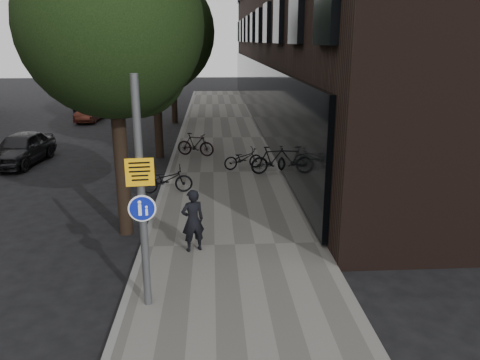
{
  "coord_description": "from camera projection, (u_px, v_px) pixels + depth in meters",
  "views": [
    {
      "loc": [
        -0.25,
        -7.27,
        4.95
      ],
      "look_at": [
        0.34,
        2.6,
        2.0
      ],
      "focal_mm": 35.0,
      "sensor_mm": 36.0,
      "label": 1
    }
  ],
  "objects": [
    {
      "name": "ground",
      "position": [
        230.0,
        328.0,
        8.38
      ],
      "size": [
        120.0,
        120.0,
        0.0
      ],
      "primitive_type": "plane",
      "color": "black",
      "rests_on": "ground"
    },
    {
      "name": "sidewalk",
      "position": [
        226.0,
        173.0,
        17.94
      ],
      "size": [
        4.5,
        60.0,
        0.12
      ],
      "primitive_type": "cube",
      "color": "#66635E",
      "rests_on": "ground"
    },
    {
      "name": "curb_edge",
      "position": [
        168.0,
        174.0,
        17.82
      ],
      "size": [
        0.15,
        60.0,
        0.13
      ],
      "primitive_type": "cube",
      "color": "slate",
      "rests_on": "ground"
    },
    {
      "name": "street_tree_near",
      "position": [
        116.0,
        34.0,
        11.22
      ],
      "size": [
        4.4,
        4.4,
        7.5
      ],
      "color": "black",
      "rests_on": "ground"
    },
    {
      "name": "street_tree_mid",
      "position": [
        156.0,
        37.0,
        19.35
      ],
      "size": [
        5.0,
        5.0,
        7.8
      ],
      "color": "black",
      "rests_on": "ground"
    },
    {
      "name": "street_tree_far",
      "position": [
        173.0,
        38.0,
        27.95
      ],
      "size": [
        5.0,
        5.0,
        7.8
      ],
      "color": "black",
      "rests_on": "ground"
    },
    {
      "name": "signpost",
      "position": [
        142.0,
        196.0,
        8.34
      ],
      "size": [
        0.5,
        0.14,
        4.31
      ],
      "rotation": [
        0.0,
        0.0,
        0.11
      ],
      "color": "#595B5E",
      "rests_on": "sidewalk"
    },
    {
      "name": "pedestrian",
      "position": [
        193.0,
        220.0,
        11.02
      ],
      "size": [
        0.65,
        0.54,
        1.53
      ],
      "primitive_type": "imported",
      "rotation": [
        0.0,
        0.0,
        3.5
      ],
      "color": "black",
      "rests_on": "sidewalk"
    },
    {
      "name": "parked_bike_facade_near",
      "position": [
        243.0,
        158.0,
        18.26
      ],
      "size": [
        1.67,
        0.99,
        0.83
      ],
      "primitive_type": "imported",
      "rotation": [
        0.0,
        0.0,
        1.87
      ],
      "color": "black",
      "rests_on": "sidewalk"
    },
    {
      "name": "parked_bike_facade_far",
      "position": [
        273.0,
        160.0,
        17.61
      ],
      "size": [
        1.81,
        0.87,
        1.05
      ],
      "primitive_type": "imported",
      "rotation": [
        0.0,
        0.0,
        1.8
      ],
      "color": "black",
      "rests_on": "sidewalk"
    },
    {
      "name": "parked_bike_curb_near",
      "position": [
        166.0,
        179.0,
        15.37
      ],
      "size": [
        1.76,
        0.76,
        0.9
      ],
      "primitive_type": "imported",
      "rotation": [
        0.0,
        0.0,
        1.67
      ],
      "color": "black",
      "rests_on": "sidewalk"
    },
    {
      "name": "parked_bike_curb_far",
      "position": [
        195.0,
        144.0,
        20.3
      ],
      "size": [
        1.73,
        0.98,
        1.0
      ],
      "primitive_type": "imported",
      "rotation": [
        0.0,
        0.0,
        1.25
      ],
      "color": "black",
      "rests_on": "sidewalk"
    },
    {
      "name": "parked_car_near",
      "position": [
        21.0,
        148.0,
        19.4
      ],
      "size": [
        1.96,
        4.04,
        1.33
      ],
      "primitive_type": "imported",
      "rotation": [
        0.0,
        0.0,
        -0.1
      ],
      "color": "black",
      "rests_on": "ground"
    },
    {
      "name": "parked_car_mid",
      "position": [
        90.0,
        113.0,
        29.75
      ],
      "size": [
        1.33,
        3.37,
        1.09
      ],
      "primitive_type": "imported",
      "rotation": [
        0.0,
        0.0,
        -0.05
      ],
      "color": "#562218",
      "rests_on": "ground"
    },
    {
      "name": "parked_car_far",
      "position": [
        91.0,
        102.0,
        33.97
      ],
      "size": [
        2.18,
        4.73,
        1.34
      ],
      "primitive_type": "imported",
      "rotation": [
        0.0,
        0.0,
        0.07
      ],
      "color": "black",
      "rests_on": "ground"
    }
  ]
}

